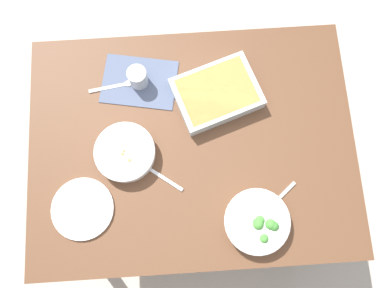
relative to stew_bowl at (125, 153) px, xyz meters
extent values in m
plane|color=#B2A899|center=(0.24, 0.02, -0.77)|extent=(6.00, 6.00, 0.00)
cube|color=brown|center=(0.24, 0.02, -0.05)|extent=(1.20, 0.90, 0.04)
cylinder|color=brown|center=(-0.30, -0.37, -0.42)|extent=(0.06, 0.06, 0.70)
cylinder|color=brown|center=(0.78, -0.37, -0.42)|extent=(0.06, 0.06, 0.70)
cylinder|color=brown|center=(-0.30, 0.41, -0.42)|extent=(0.06, 0.06, 0.70)
cylinder|color=brown|center=(0.78, 0.41, -0.42)|extent=(0.06, 0.06, 0.70)
cube|color=#4C5670|center=(0.06, 0.28, -0.03)|extent=(0.31, 0.25, 0.00)
cylinder|color=white|center=(0.00, 0.00, 0.00)|extent=(0.21, 0.21, 0.05)
torus|color=white|center=(0.00, 0.00, 0.02)|extent=(0.22, 0.22, 0.01)
cylinder|color=#B2844C|center=(0.00, 0.00, 0.00)|extent=(0.17, 0.17, 0.03)
sphere|color=silver|center=(0.00, 0.01, 0.02)|extent=(0.01, 0.01, 0.01)
sphere|color=#C66633|center=(0.00, 0.00, 0.02)|extent=(0.02, 0.02, 0.02)
sphere|color=silver|center=(-0.02, 0.03, 0.02)|extent=(0.02, 0.02, 0.02)
sphere|color=#B2844C|center=(-0.01, -0.01, 0.02)|extent=(0.02, 0.02, 0.02)
sphere|color=#B2844C|center=(0.02, -0.03, 0.02)|extent=(0.02, 0.02, 0.02)
cylinder|color=white|center=(0.44, -0.27, -0.01)|extent=(0.22, 0.22, 0.05)
torus|color=white|center=(0.44, -0.27, 0.01)|extent=(0.23, 0.23, 0.01)
cylinder|color=#8CB272|center=(0.44, -0.27, 0.00)|extent=(0.18, 0.18, 0.02)
sphere|color=#3D7A33|center=(0.44, -0.27, 0.01)|extent=(0.03, 0.03, 0.03)
sphere|color=#478C38|center=(0.46, -0.33, 0.01)|extent=(0.03, 0.03, 0.03)
sphere|color=#478C38|center=(0.45, -0.28, 0.02)|extent=(0.04, 0.04, 0.04)
sphere|color=#3D7A33|center=(0.50, -0.29, 0.02)|extent=(0.03, 0.03, 0.03)
sphere|color=#478C38|center=(0.49, -0.28, 0.02)|extent=(0.04, 0.04, 0.04)
sphere|color=#478C38|center=(0.45, -0.27, 0.01)|extent=(0.03, 0.03, 0.03)
cube|color=silver|center=(0.34, 0.20, 0.00)|extent=(0.35, 0.30, 0.06)
cube|color=#DBAD56|center=(0.34, 0.20, 0.01)|extent=(0.31, 0.27, 0.04)
cylinder|color=#B2BCC6|center=(0.06, 0.28, 0.01)|extent=(0.07, 0.07, 0.08)
cylinder|color=black|center=(0.06, 0.28, 0.00)|extent=(0.06, 0.06, 0.05)
cylinder|color=white|center=(-0.16, -0.19, -0.03)|extent=(0.22, 0.22, 0.01)
cube|color=silver|center=(0.14, -0.10, -0.03)|extent=(0.12, 0.09, 0.01)
ellipsoid|color=silver|center=(0.07, -0.05, -0.03)|extent=(0.05, 0.04, 0.01)
cube|color=silver|center=(0.54, -0.19, -0.03)|extent=(0.12, 0.10, 0.01)
ellipsoid|color=silver|center=(0.48, -0.24, -0.03)|extent=(0.05, 0.05, 0.01)
cube|color=silver|center=(-0.07, 0.26, -0.03)|extent=(0.14, 0.03, 0.01)
ellipsoid|color=silver|center=(0.02, 0.27, -0.03)|extent=(0.04, 0.03, 0.01)
camera|label=1|loc=(0.22, -0.29, 1.33)|focal=35.46mm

